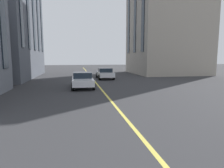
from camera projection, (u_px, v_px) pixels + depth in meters
lane_centre_line at (105, 94)px, 14.54m from camera, size 80.00×0.16×0.01m
car_white_oncoming at (105, 73)px, 25.10m from camera, size 4.40×1.95×1.37m
car_white_near at (82, 80)px, 17.72m from camera, size 4.40×1.95×1.37m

